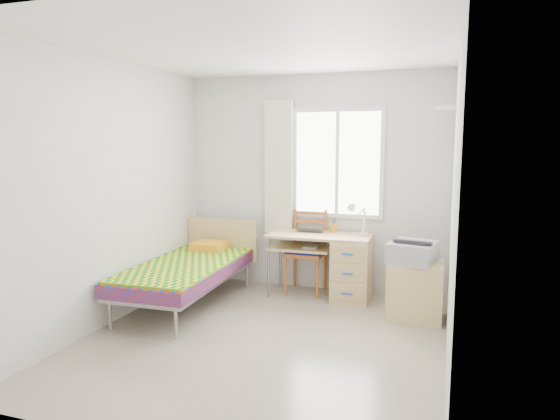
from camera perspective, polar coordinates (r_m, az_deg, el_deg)
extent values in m
plane|color=#BCAD93|center=(4.75, -1.92, -14.56)|extent=(3.50, 3.50, 0.00)
plane|color=white|center=(4.46, -2.09, 18.07)|extent=(3.50, 3.50, 0.00)
plane|color=silver|center=(6.08, 3.82, 3.04)|extent=(3.20, 0.00, 3.20)
plane|color=silver|center=(5.20, -18.76, 1.82)|extent=(0.00, 3.50, 3.50)
plane|color=silver|center=(4.14, 19.22, 0.33)|extent=(0.00, 3.50, 3.50)
cube|color=white|center=(5.97, 6.59, 5.33)|extent=(1.10, 0.04, 1.30)
cube|color=white|center=(5.96, 6.57, 5.32)|extent=(1.00, 0.02, 1.20)
cube|color=white|center=(5.96, 6.56, 5.32)|extent=(0.04, 0.02, 1.20)
cube|color=beige|center=(6.12, -0.15, 4.50)|extent=(0.35, 0.05, 1.70)
cube|color=white|center=(5.52, 18.36, 11.01)|extent=(0.20, 0.32, 0.03)
cube|color=gray|center=(5.62, -10.63, -7.57)|extent=(0.92, 1.94, 0.06)
cube|color=#A9230B|center=(5.60, -10.65, -6.81)|extent=(0.96, 1.96, 0.13)
cube|color=yellow|center=(5.57, -10.77, -6.09)|extent=(0.94, 1.84, 0.03)
cube|color=tan|center=(6.37, -6.61, -3.35)|extent=(0.92, 0.08, 0.53)
cube|color=orange|center=(6.16, -8.10, -4.08)|extent=(0.39, 0.34, 0.10)
cylinder|color=gray|center=(5.18, -18.88, -11.21)|extent=(0.04, 0.04, 0.31)
cylinder|color=gray|center=(6.26, -3.81, -7.48)|extent=(0.04, 0.04, 0.31)
cube|color=tan|center=(5.80, 4.53, -2.94)|extent=(1.20, 0.57, 0.03)
cube|color=tan|center=(5.80, 8.20, -6.74)|extent=(0.43, 0.53, 0.71)
cube|color=tan|center=(5.88, 2.46, -4.28)|extent=(0.73, 0.52, 0.02)
cylinder|color=gray|center=(5.83, -1.34, -6.58)|extent=(0.03, 0.03, 0.71)
cylinder|color=gray|center=(6.24, 0.05, -5.62)|extent=(0.03, 0.03, 0.71)
cube|color=#A2521F|center=(5.98, 2.97, -4.96)|extent=(0.43, 0.43, 0.04)
cube|color=navy|center=(5.97, 2.97, -4.66)|extent=(0.41, 0.41, 0.04)
cube|color=#A2521F|center=(6.10, 3.48, -1.82)|extent=(0.39, 0.03, 0.43)
cylinder|color=#A2521F|center=(5.91, 0.62, -7.51)|extent=(0.03, 0.03, 0.48)
cylinder|color=#A2521F|center=(6.11, 5.21, -4.59)|extent=(0.04, 0.04, 0.99)
cube|color=tan|center=(5.36, 15.20, -8.81)|extent=(0.54, 0.49, 0.59)
cube|color=tan|center=(5.35, 12.30, -7.26)|extent=(0.01, 0.45, 0.22)
cube|color=tan|center=(5.42, 12.22, -9.79)|extent=(0.01, 0.45, 0.22)
cube|color=#9EA2A6|center=(5.26, 14.92, -4.65)|extent=(0.52, 0.57, 0.20)
cube|color=black|center=(5.24, 14.96, -3.57)|extent=(0.41, 0.47, 0.02)
imported|color=black|center=(5.91, 3.34, -2.45)|extent=(0.33, 0.21, 0.03)
cylinder|color=orange|center=(5.93, 6.17, -2.11)|extent=(0.09, 0.09, 0.09)
cylinder|color=white|center=(5.76, 9.54, -2.79)|extent=(0.10, 0.10, 0.03)
cylinder|color=white|center=(5.74, 9.57, -1.40)|extent=(0.02, 0.12, 0.27)
cylinder|color=white|center=(5.64, 9.27, -0.15)|extent=(0.13, 0.23, 0.11)
cone|color=white|center=(5.55, 8.30, 0.05)|extent=(0.14, 0.15, 0.13)
imported|color=gray|center=(5.89, 2.82, -4.10)|extent=(0.18, 0.24, 0.02)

